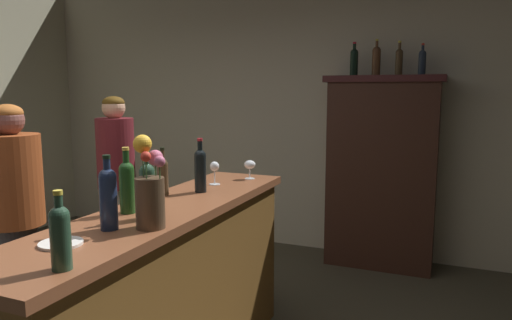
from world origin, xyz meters
The scene contains 19 objects.
wall_back centered at (0.00, 2.90, 1.47)m, with size 5.99×0.12×2.95m, color #C1B79A.
bar_counter centered at (0.28, 0.15, 0.53)m, with size 0.52×2.22×1.05m.
display_cabinet centered at (1.07, 2.59, 0.94)m, with size 1.06×0.44×1.80m.
wine_bottle_merlot centered at (0.45, -0.73, 1.18)m, with size 0.07×0.07×0.28m.
wine_bottle_riesling centered at (0.18, -0.01, 1.20)m, with size 0.08×0.08×0.34m.
wine_bottle_chardonnay centered at (0.11, 0.41, 1.18)m, with size 0.06×0.06×0.29m.
wine_bottle_malbec centered at (0.33, -0.06, 1.20)m, with size 0.07×0.07×0.33m.
wine_bottle_rose centered at (0.28, -0.28, 1.21)m, with size 0.08×0.08×0.34m.
wine_bottle_pinot centered at (0.27, 0.57, 1.20)m, with size 0.07×0.07×0.33m.
wine_glass_front centered at (0.37, 1.09, 1.15)m, with size 0.08×0.08×0.13m.
wine_glass_mid centered at (0.24, 0.81, 1.17)m, with size 0.07×0.07×0.15m.
flower_arrangement centered at (0.44, -0.18, 1.22)m, with size 0.16×0.16×0.42m.
cheese_plate centered at (0.25, -0.53, 1.06)m, with size 0.17×0.17×0.01m, color white.
display_bottle_left centered at (0.78, 2.59, 1.94)m, with size 0.07×0.07×0.31m.
display_bottle_midleft centered at (0.98, 2.59, 1.95)m, with size 0.08×0.08×0.33m.
display_bottle_center centered at (1.19, 2.59, 1.94)m, with size 0.07×0.07×0.30m.
display_bottle_midright centered at (1.38, 2.59, 1.93)m, with size 0.07×0.07×0.28m.
patron_near_entrance centered at (-0.88, 0.20, 0.87)m, with size 0.37×0.37×1.59m.
patron_in_grey centered at (-1.02, 1.37, 0.90)m, with size 0.32×0.32×1.62m.
Camera 1 is at (1.68, -1.92, 1.67)m, focal length 33.31 mm.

